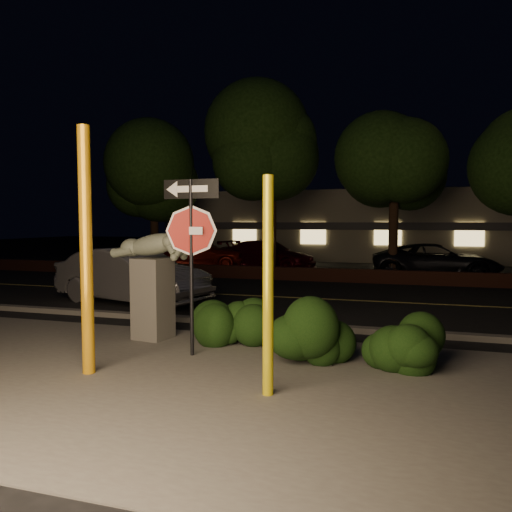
% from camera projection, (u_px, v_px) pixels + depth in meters
% --- Properties ---
extents(ground, '(90.00, 90.00, 0.00)m').
position_uv_depth(ground, '(316.00, 286.00, 17.59)').
color(ground, black).
rests_on(ground, ground).
extents(patio, '(14.00, 6.00, 0.02)m').
position_uv_depth(patio, '(178.00, 381.00, 7.11)').
color(patio, '#4C4944').
rests_on(patio, ground).
extents(road, '(80.00, 8.00, 0.01)m').
position_uv_depth(road, '(298.00, 298.00, 14.73)').
color(road, black).
rests_on(road, ground).
extents(lane_marking, '(80.00, 0.12, 0.00)m').
position_uv_depth(lane_marking, '(298.00, 298.00, 14.73)').
color(lane_marking, '#B9A74A').
rests_on(lane_marking, road).
extents(curb, '(80.00, 0.25, 0.12)m').
position_uv_depth(curb, '(258.00, 324.00, 10.82)').
color(curb, '#4C4944').
rests_on(curb, ground).
extents(brick_wall, '(40.00, 0.35, 0.50)m').
position_uv_depth(brick_wall, '(323.00, 275.00, 18.81)').
color(brick_wall, '#401E14').
rests_on(brick_wall, ground).
extents(parking_lot, '(40.00, 12.00, 0.01)m').
position_uv_depth(parking_lot, '(342.00, 268.00, 24.26)').
color(parking_lot, black).
rests_on(parking_lot, ground).
extents(building, '(22.00, 10.20, 4.00)m').
position_uv_depth(building, '(359.00, 225.00, 31.73)').
color(building, gray).
rests_on(building, ground).
extents(tree_far_a, '(4.60, 4.60, 7.43)m').
position_uv_depth(tree_far_a, '(153.00, 153.00, 22.43)').
color(tree_far_a, black).
rests_on(tree_far_a, ground).
extents(tree_far_b, '(5.20, 5.20, 8.41)m').
position_uv_depth(tree_far_b, '(272.00, 131.00, 20.95)').
color(tree_far_b, black).
rests_on(tree_far_b, ground).
extents(tree_far_c, '(4.80, 4.80, 7.84)m').
position_uv_depth(tree_far_c, '(395.00, 133.00, 19.12)').
color(tree_far_c, black).
rests_on(tree_far_c, ground).
extents(yellow_pole_left, '(0.18, 0.18, 3.67)m').
position_uv_depth(yellow_pole_left, '(86.00, 252.00, 7.32)').
color(yellow_pole_left, orange).
rests_on(yellow_pole_left, ground).
extents(yellow_pole_right, '(0.14, 0.14, 2.87)m').
position_uv_depth(yellow_pole_right, '(268.00, 287.00, 6.42)').
color(yellow_pole_right, yellow).
rests_on(yellow_pole_right, ground).
extents(signpost, '(1.01, 0.10, 2.97)m').
position_uv_depth(signpost, '(191.00, 231.00, 8.29)').
color(signpost, black).
rests_on(signpost, ground).
extents(sculpture, '(1.98, 0.79, 2.11)m').
position_uv_depth(sculpture, '(154.00, 273.00, 9.54)').
color(sculpture, '#4C4944').
rests_on(sculpture, ground).
extents(hedge_center, '(1.83, 0.95, 0.92)m').
position_uv_depth(hedge_center, '(226.00, 319.00, 9.31)').
color(hedge_center, black).
rests_on(hedge_center, ground).
extents(hedge_right, '(1.91, 1.52, 1.11)m').
position_uv_depth(hedge_right, '(306.00, 328.00, 8.09)').
color(hedge_right, black).
rests_on(hedge_right, ground).
extents(hedge_far_right, '(1.57, 1.17, 0.98)m').
position_uv_depth(hedge_far_right, '(397.00, 338.00, 7.67)').
color(hedge_far_right, black).
rests_on(hedge_far_right, ground).
extents(silver_sedan, '(4.91, 2.77, 1.53)m').
position_uv_depth(silver_sedan, '(131.00, 276.00, 13.79)').
color(silver_sedan, '#ACACB1').
rests_on(silver_sedan, ground).
extents(parked_car_red, '(5.15, 3.18, 1.64)m').
position_uv_depth(parked_car_red, '(195.00, 252.00, 23.63)').
color(parked_car_red, maroon).
rests_on(parked_car_red, ground).
extents(parked_car_darkred, '(5.03, 3.02, 1.36)m').
position_uv_depth(parked_car_darkred, '(268.00, 255.00, 23.22)').
color(parked_car_darkred, '#40060F').
rests_on(parked_car_darkred, ground).
extents(parked_car_dark, '(5.01, 2.42, 1.37)m').
position_uv_depth(parked_car_dark, '(436.00, 261.00, 19.89)').
color(parked_car_dark, black).
rests_on(parked_car_dark, ground).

